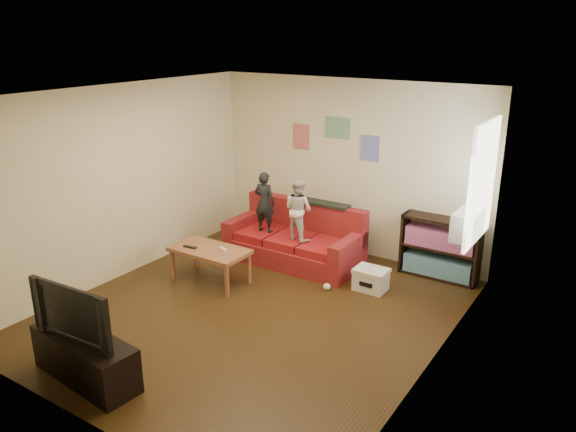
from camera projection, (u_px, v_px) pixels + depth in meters
The scene contains 17 objects.
room_shell at pixel (251, 210), 6.63m from camera, with size 4.52×5.02×2.72m.
sofa at pixel (296, 241), 8.55m from camera, with size 2.05×0.94×0.90m.
child_a at pixel (265, 202), 8.46m from camera, with size 0.34×0.22×0.94m, color black.
child_b at pixel (298, 209), 8.15m from camera, with size 0.45×0.35×0.92m, color silver.
coffee_table at pixel (210, 253), 7.79m from camera, with size 1.09×0.60×0.49m.
remote at pixel (190, 247), 7.80m from camera, with size 0.20×0.05×0.02m, color black.
game_controller at pixel (223, 249), 7.70m from camera, with size 0.15×0.04×0.03m, color silver.
bookshelf at pixel (440, 251), 7.94m from camera, with size 1.10×0.33×0.88m.
window at pixel (482, 183), 6.71m from camera, with size 0.04×1.08×1.48m, color white.
ac_unit at pixel (467, 225), 6.95m from camera, with size 0.28×0.55×0.35m, color #B7B2A3.
artwork_left at pixel (301, 137), 8.92m from camera, with size 0.30×0.01×0.40m, color #D87266.
artwork_center at pixel (337, 128), 8.52m from camera, with size 0.42×0.01×0.32m, color #72B27F.
artwork_right at pixel (370, 148), 8.31m from camera, with size 0.30×0.01×0.38m, color #727FCC.
file_box at pixel (371, 279), 7.62m from camera, with size 0.44×0.34×0.31m.
tv_stand at pixel (85, 358), 5.65m from camera, with size 1.28×0.43×0.48m, color black.
television at pixel (79, 310), 5.48m from camera, with size 1.04×0.14×0.60m, color black.
tissue at pixel (327, 287), 7.64m from camera, with size 0.10×0.10×0.10m, color white.
Camera 1 is at (3.80, -5.05, 3.41)m, focal length 35.00 mm.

